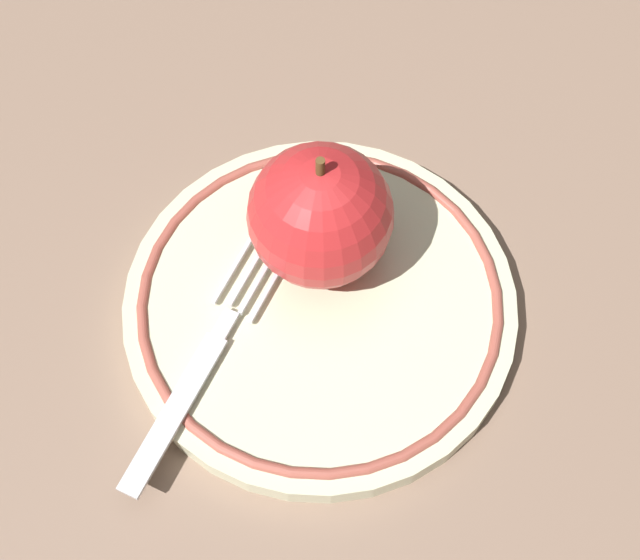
% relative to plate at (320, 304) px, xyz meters
% --- Properties ---
extents(ground_plane, '(2.00, 2.00, 0.00)m').
position_rel_plate_xyz_m(ground_plane, '(-0.01, 0.01, -0.01)').
color(ground_plane, '#836755').
extents(plate, '(0.22, 0.22, 0.02)m').
position_rel_plate_xyz_m(plate, '(0.00, 0.00, 0.00)').
color(plate, beige).
rests_on(plate, ground_plane).
extents(apple_red_whole, '(0.08, 0.08, 0.09)m').
position_rel_plate_xyz_m(apple_red_whole, '(0.02, -0.02, 0.05)').
color(apple_red_whole, red).
rests_on(apple_red_whole, plate).
extents(fork, '(0.07, 0.17, 0.00)m').
position_rel_plate_xyz_m(fork, '(0.02, 0.07, 0.01)').
color(fork, silver).
rests_on(fork, plate).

